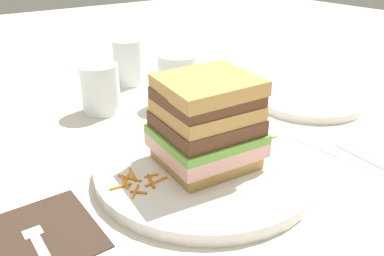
{
  "coord_description": "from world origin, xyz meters",
  "views": [
    {
      "loc": [
        -0.29,
        -0.38,
        0.29
      ],
      "look_at": [
        -0.0,
        0.02,
        0.06
      ],
      "focal_mm": 37.66,
      "sensor_mm": 36.0,
      "label": 1
    }
  ],
  "objects": [
    {
      "name": "carrot_shred_18",
      "position": [
        0.12,
        -0.01,
        0.02
      ],
      "size": [
        0.03,
        0.0,
        0.0
      ],
      "primitive_type": "cylinder",
      "rotation": [
        0.0,
        1.57,
        3.05
      ],
      "color": "orange",
      "rests_on": "main_plate"
    },
    {
      "name": "empty_tumbler_1",
      "position": [
        -0.02,
        0.27,
        0.04
      ],
      "size": [
        0.07,
        0.07,
        0.09
      ],
      "primitive_type": "cylinder",
      "color": "silver",
      "rests_on": "ground_plane"
    },
    {
      "name": "sandwich",
      "position": [
        -0.0,
        -0.01,
        0.08
      ],
      "size": [
        0.13,
        0.13,
        0.12
      ],
      "color": "tan",
      "rests_on": "main_plate"
    },
    {
      "name": "carrot_shred_7",
      "position": [
        -0.08,
        -0.0,
        0.02
      ],
      "size": [
        0.02,
        0.01,
        0.0
      ],
      "primitive_type": "cylinder",
      "rotation": [
        0.0,
        1.57,
        2.88
      ],
      "color": "orange",
      "rests_on": "main_plate"
    },
    {
      "name": "carrot_shred_8",
      "position": [
        -0.11,
        -0.02,
        0.02
      ],
      "size": [
        0.02,
        0.02,
        0.0
      ],
      "primitive_type": "cylinder",
      "rotation": [
        0.0,
        1.57,
        2.34
      ],
      "color": "orange",
      "rests_on": "main_plate"
    },
    {
      "name": "carrot_shred_13",
      "position": [
        0.09,
        -0.02,
        0.02
      ],
      "size": [
        0.02,
        0.03,
        0.0
      ],
      "primitive_type": "cylinder",
      "rotation": [
        0.0,
        1.57,
        4.35
      ],
      "color": "orange",
      "rests_on": "main_plate"
    },
    {
      "name": "empty_tumbler_0",
      "position": [
        0.1,
        0.39,
        0.05
      ],
      "size": [
        0.07,
        0.07,
        0.1
      ],
      "primitive_type": "cylinder",
      "color": "silver",
      "rests_on": "ground_plane"
    },
    {
      "name": "knife",
      "position": [
        0.18,
        -0.0,
        0.0
      ],
      "size": [
        0.03,
        0.2,
        0.0
      ],
      "color": "silver",
      "rests_on": "ground_plane"
    },
    {
      "name": "carrot_shred_6",
      "position": [
        -0.11,
        0.01,
        0.02
      ],
      "size": [
        0.02,
        0.02,
        0.0
      ],
      "primitive_type": "cylinder",
      "rotation": [
        0.0,
        1.57,
        0.82
      ],
      "color": "orange",
      "rests_on": "main_plate"
    },
    {
      "name": "juice_glass",
      "position": [
        0.11,
        0.22,
        0.04
      ],
      "size": [
        0.07,
        0.07,
        0.1
      ],
      "color": "white",
      "rests_on": "ground_plane"
    },
    {
      "name": "carrot_shred_0",
      "position": [
        -0.1,
        0.02,
        0.02
      ],
      "size": [
        0.01,
        0.03,
        0.0
      ],
      "primitive_type": "cylinder",
      "rotation": [
        0.0,
        1.57,
        1.33
      ],
      "color": "orange",
      "rests_on": "main_plate"
    },
    {
      "name": "carrot_shred_4",
      "position": [
        -0.1,
        0.01,
        0.02
      ],
      "size": [
        0.02,
        0.03,
        0.0
      ],
      "primitive_type": "cylinder",
      "rotation": [
        0.0,
        1.57,
        2.09
      ],
      "color": "orange",
      "rests_on": "main_plate"
    },
    {
      "name": "side_plate",
      "position": [
        0.32,
        0.07,
        0.01
      ],
      "size": [
        0.2,
        0.2,
        0.02
      ],
      "primitive_type": "cylinder",
      "color": "white",
      "rests_on": "ground_plane"
    },
    {
      "name": "carrot_shred_17",
      "position": [
        0.1,
        -0.0,
        0.02
      ],
      "size": [
        0.01,
        0.03,
        0.0
      ],
      "primitive_type": "cylinder",
      "rotation": [
        0.0,
        1.57,
        1.32
      ],
      "color": "orange",
      "rests_on": "main_plate"
    },
    {
      "name": "carrot_shred_3",
      "position": [
        -0.11,
        -0.02,
        0.02
      ],
      "size": [
        0.02,
        0.02,
        0.0
      ],
      "primitive_type": "cylinder",
      "rotation": [
        0.0,
        1.57,
        3.95
      ],
      "color": "orange",
      "rests_on": "main_plate"
    },
    {
      "name": "carrot_shred_5",
      "position": [
        -0.08,
        -0.01,
        0.02
      ],
      "size": [
        0.01,
        0.03,
        0.0
      ],
      "primitive_type": "cylinder",
      "rotation": [
        0.0,
        1.57,
        1.26
      ],
      "color": "orange",
      "rests_on": "main_plate"
    },
    {
      "name": "carrot_shred_11",
      "position": [
        0.1,
        -0.02,
        0.02
      ],
      "size": [
        0.01,
        0.02,
        0.0
      ],
      "primitive_type": "cylinder",
      "rotation": [
        0.0,
        1.57,
        1.15
      ],
      "color": "orange",
      "rests_on": "main_plate"
    },
    {
      "name": "fork",
      "position": [
        -0.23,
        -0.03,
        0.0
      ],
      "size": [
        0.02,
        0.17,
        0.0
      ],
      "color": "silver",
      "rests_on": "napkin_dark"
    },
    {
      "name": "carrot_shred_1",
      "position": [
        -0.11,
        0.01,
        0.02
      ],
      "size": [
        0.01,
        0.03,
        0.0
      ],
      "primitive_type": "cylinder",
      "rotation": [
        0.0,
        1.57,
        1.34
      ],
      "color": "orange",
      "rests_on": "main_plate"
    },
    {
      "name": "napkin_pink",
      "position": [
        0.25,
        -0.12,
        0.0
      ],
      "size": [
        0.1,
        0.1,
        0.0
      ],
      "primitive_type": "cube",
      "rotation": [
        0.0,
        0.0,
        -0.1
      ],
      "color": "pink",
      "rests_on": "ground_plane"
    },
    {
      "name": "carrot_shred_12",
      "position": [
        0.11,
        -0.02,
        0.02
      ],
      "size": [
        0.02,
        0.02,
        0.0
      ],
      "primitive_type": "cylinder",
      "rotation": [
        0.0,
        1.57,
        3.79
      ],
      "color": "orange",
      "rests_on": "main_plate"
    },
    {
      "name": "carrot_shred_9",
      "position": [
        -0.12,
        -0.0,
        0.02
      ],
      "size": [
        0.03,
        0.01,
        0.0
      ],
      "primitive_type": "cylinder",
      "rotation": [
        0.0,
        1.57,
        2.98
      ],
      "color": "orange",
      "rests_on": "main_plate"
    },
    {
      "name": "ground_plane",
      "position": [
        0.0,
        0.0,
        0.0
      ],
      "size": [
        3.0,
        3.0,
        0.0
      ],
      "primitive_type": "plane",
      "color": "beige"
    },
    {
      "name": "carrot_shred_15",
      "position": [
        0.09,
        -0.02,
        0.02
      ],
      "size": [
        0.03,
        0.0,
        0.0
      ],
      "primitive_type": "cylinder",
      "rotation": [
        0.0,
        1.57,
        6.25
      ],
      "color": "orange",
      "rests_on": "main_plate"
    },
    {
      "name": "carrot_shred_16",
      "position": [
        0.09,
        -0.03,
        0.02
      ],
      "size": [
        0.02,
        0.01,
        0.0
      ],
      "primitive_type": "cylinder",
      "rotation": [
        0.0,
        1.57,
        0.13
      ],
      "color": "orange",
      "rests_on": "main_plate"
    },
    {
      "name": "carrot_shred_10",
      "position": [
        0.1,
        0.0,
        0.02
      ],
      "size": [
        0.02,
        0.02,
        0.0
      ],
      "primitive_type": "cylinder",
      "rotation": [
        0.0,
        1.57,
        4.01
      ],
      "color": "orange",
      "rests_on": "main_plate"
    },
    {
      "name": "napkin_dark",
      "position": [
        -0.23,
        -0.01,
        0.0
      ],
      "size": [
        0.13,
        0.13,
        0.0
      ],
      "primitive_type": "cube",
      "rotation": [
        0.0,
        0.0,
        -0.01
      ],
      "color": "#38281E",
      "rests_on": "ground_plane"
    },
    {
      "name": "carrot_shred_14",
      "position": [
        0.09,
        -0.01,
        0.02
      ],
      "size": [
        0.02,
        0.02,
        0.0
      ],
      "primitive_type": "cylinder",
      "rotation": [
        0.0,
        1.57,
        0.89
      ],
      "color": "orange",
      "rests_on": "main_plate"
    },
    {
      "name": "main_plate",
      "position": [
        -0.0,
        -0.01,
        0.01
      ],
      "size": [
        0.3,
        0.3,
        0.02
      ],
      "primitive_type": "cylinder",
      "color": "white",
      "rests_on": "ground_plane"
    },
    {
      "name": "carrot_shred_2",
      "position": [
        -0.08,
        -0.02,
        0.02
      ],
      "size": [
        0.03,
        0.0,
        0.0
      ],
      "primitive_type": "cylinder",
      "rotation": [
        0.0,
        1.57,
        3.2
      ],
      "color": "orange",
      "rests_on": "main_plate"
    }
  ]
}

